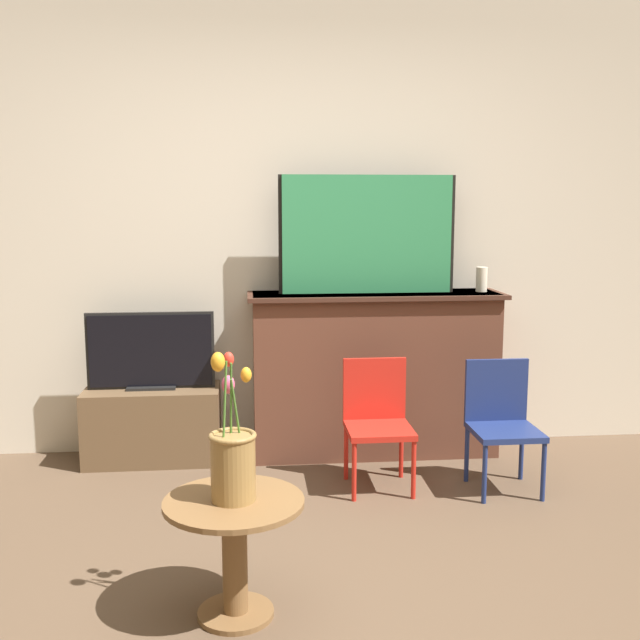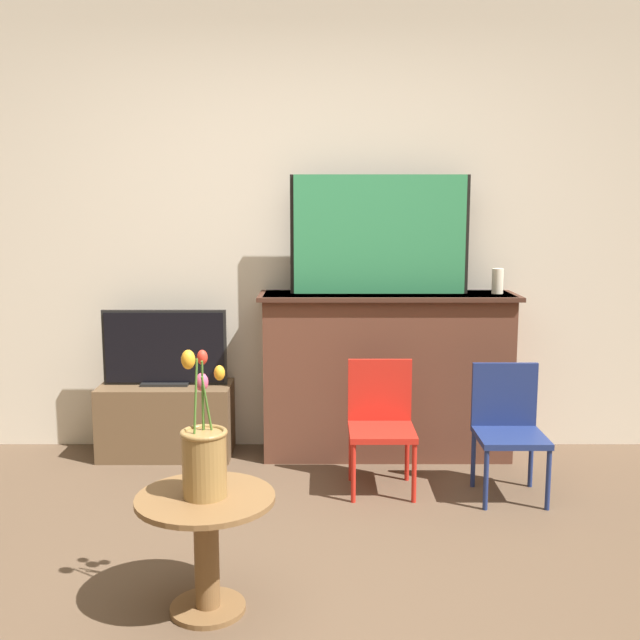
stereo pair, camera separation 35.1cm
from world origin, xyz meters
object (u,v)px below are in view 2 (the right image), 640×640
Objects in this scene: tv_monitor at (167,349)px; vase_tulips at (206,455)px; chair_blue at (510,423)px; painting at (382,235)px; chair_red at (383,418)px.

tv_monitor is 1.78m from vase_tulips.
tv_monitor is at bearing 162.18° from chair_blue.
chair_red is (-0.02, -0.52, -0.92)m from painting.
painting is 1.40m from tv_monitor.
painting is 1.53× the size of chair_red.
painting is at bearing 134.99° from chair_blue.
painting reaches higher than chair_red.
vase_tulips is at bearing -140.61° from chair_blue.
chair_red is 1.42m from vase_tulips.
vase_tulips is at bearing -74.03° from tv_monitor.
chair_red is at bearing -22.48° from tv_monitor.
tv_monitor is (-1.24, -0.02, -0.66)m from painting.
vase_tulips reaches higher than chair_blue.
chair_red is (1.21, -0.50, -0.27)m from tv_monitor.
painting reaches higher than tv_monitor.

